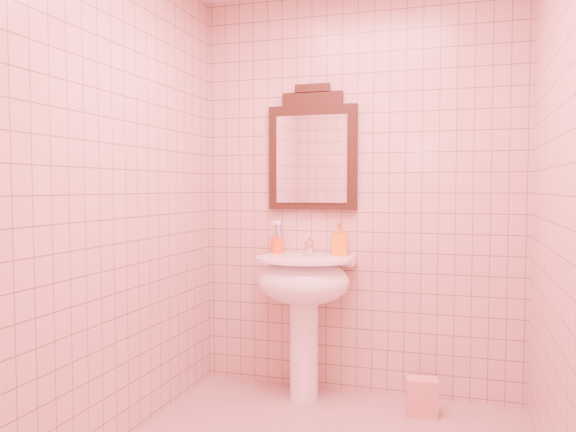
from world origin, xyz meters
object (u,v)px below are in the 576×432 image
(mirror, at_px, (312,152))
(toothbrush_cup, at_px, (277,245))
(soap_dispenser, at_px, (339,239))
(pedestal_sink, at_px, (304,291))
(towel, at_px, (422,397))

(mirror, distance_m, toothbrush_cup, 0.63)
(mirror, distance_m, soap_dispenser, 0.57)
(mirror, height_order, toothbrush_cup, mirror)
(pedestal_sink, bearing_deg, soap_dispenser, 42.40)
(pedestal_sink, height_order, toothbrush_cup, toothbrush_cup)
(pedestal_sink, bearing_deg, toothbrush_cup, 144.24)
(towel, bearing_deg, pedestal_sink, 176.57)
(pedestal_sink, relative_size, soap_dispenser, 4.30)
(pedestal_sink, distance_m, toothbrush_cup, 0.37)
(toothbrush_cup, bearing_deg, mirror, 11.02)
(soap_dispenser, distance_m, towel, 1.03)
(soap_dispenser, bearing_deg, mirror, 151.01)
(mirror, bearing_deg, towel, -19.10)
(pedestal_sink, xyz_separation_m, towel, (0.70, -0.04, -0.56))
(mirror, height_order, towel, mirror)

